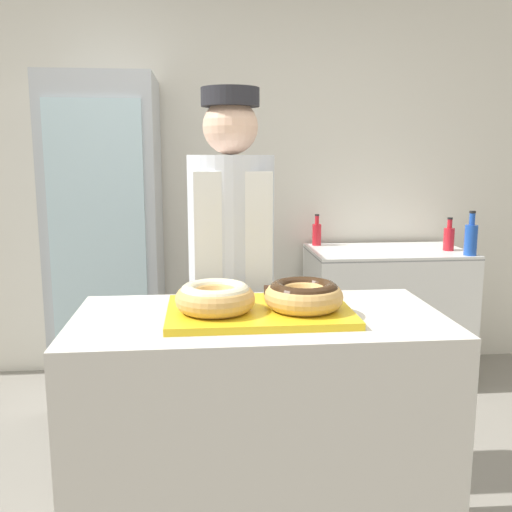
# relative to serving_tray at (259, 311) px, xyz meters

# --- Properties ---
(wall_back) EXTENTS (8.00, 0.06, 2.70)m
(wall_back) POSITION_rel_serving_tray_xyz_m (0.00, 2.13, 0.37)
(wall_back) COLOR silver
(wall_back) RESTS_ON ground_plane
(display_counter) EXTENTS (1.22, 0.62, 0.96)m
(display_counter) POSITION_rel_serving_tray_xyz_m (0.00, 0.00, -0.49)
(display_counter) COLOR beige
(display_counter) RESTS_ON ground_plane
(serving_tray) EXTENTS (0.60, 0.41, 0.02)m
(serving_tray) POSITION_rel_serving_tray_xyz_m (0.00, 0.00, 0.00)
(serving_tray) COLOR yellow
(serving_tray) RESTS_ON display_counter
(donut_light_glaze) EXTENTS (0.26, 0.26, 0.09)m
(donut_light_glaze) POSITION_rel_serving_tray_xyz_m (-0.14, -0.02, 0.06)
(donut_light_glaze) COLOR tan
(donut_light_glaze) RESTS_ON serving_tray
(donut_chocolate_glaze) EXTENTS (0.26, 0.26, 0.09)m
(donut_chocolate_glaze) POSITION_rel_serving_tray_xyz_m (0.14, -0.02, 0.06)
(donut_chocolate_glaze) COLOR tan
(donut_chocolate_glaze) RESTS_ON serving_tray
(brownie_back_left) EXTENTS (0.09, 0.09, 0.03)m
(brownie_back_left) POSITION_rel_serving_tray_xyz_m (-0.08, 0.14, 0.03)
(brownie_back_left) COLOR black
(brownie_back_left) RESTS_ON serving_tray
(brownie_back_right) EXTENTS (0.09, 0.09, 0.03)m
(brownie_back_right) POSITION_rel_serving_tray_xyz_m (0.08, 0.14, 0.03)
(brownie_back_right) COLOR black
(brownie_back_right) RESTS_ON serving_tray
(baker_person) EXTENTS (0.37, 0.37, 1.75)m
(baker_person) POSITION_rel_serving_tray_xyz_m (-0.06, 0.59, -0.04)
(baker_person) COLOR #4C4C51
(baker_person) RESTS_ON ground_plane
(beverage_fridge) EXTENTS (0.64, 0.66, 1.94)m
(beverage_fridge) POSITION_rel_serving_tray_xyz_m (-0.76, 1.74, -0.01)
(beverage_fridge) COLOR #ADB2B7
(beverage_fridge) RESTS_ON ground_plane
(chest_freezer) EXTENTS (1.01, 0.62, 0.87)m
(chest_freezer) POSITION_rel_serving_tray_xyz_m (1.03, 1.75, -0.54)
(chest_freezer) COLOR white
(chest_freezer) RESTS_ON ground_plane
(bottle_red) EXTENTS (0.07, 0.07, 0.21)m
(bottle_red) POSITION_rel_serving_tray_xyz_m (1.41, 1.69, -0.02)
(bottle_red) COLOR red
(bottle_red) RESTS_ON chest_freezer
(bottle_blue) EXTENTS (0.08, 0.08, 0.27)m
(bottle_blue) POSITION_rel_serving_tray_xyz_m (1.46, 1.50, 0.00)
(bottle_blue) COLOR #1E4CB2
(bottle_blue) RESTS_ON chest_freezer
(bottle_red_b) EXTENTS (0.06, 0.06, 0.21)m
(bottle_red_b) POSITION_rel_serving_tray_xyz_m (0.60, 1.98, -0.02)
(bottle_red_b) COLOR red
(bottle_red_b) RESTS_ON chest_freezer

